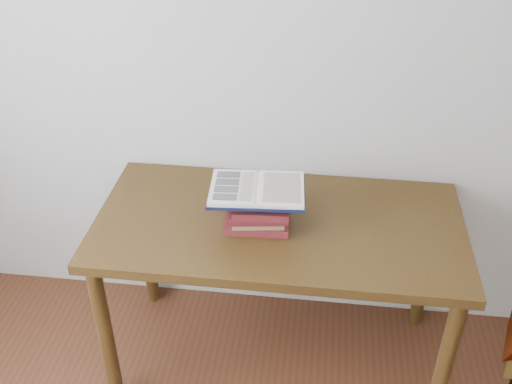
# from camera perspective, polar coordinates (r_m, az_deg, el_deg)

# --- Properties ---
(room_shell) EXTENTS (3.54, 3.54, 2.62)m
(room_shell) POSITION_cam_1_polar(r_m,az_deg,el_deg) (0.73, -17.10, -10.81)
(room_shell) COLOR beige
(room_shell) RESTS_ON ground
(desk) EXTENTS (1.41, 0.70, 0.75)m
(desk) POSITION_cam_1_polar(r_m,az_deg,el_deg) (2.35, 2.17, -4.69)
(desk) COLOR #402B10
(desk) RESTS_ON ground
(book_stack) EXTENTS (0.25, 0.20, 0.15)m
(book_stack) POSITION_cam_1_polar(r_m,az_deg,el_deg) (2.22, 0.32, -1.76)
(book_stack) COLOR maroon
(book_stack) RESTS_ON desk
(open_book) EXTENTS (0.36, 0.26, 0.03)m
(open_book) POSITION_cam_1_polar(r_m,az_deg,el_deg) (2.17, 0.11, 0.24)
(open_book) COLOR black
(open_book) RESTS_ON book_stack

